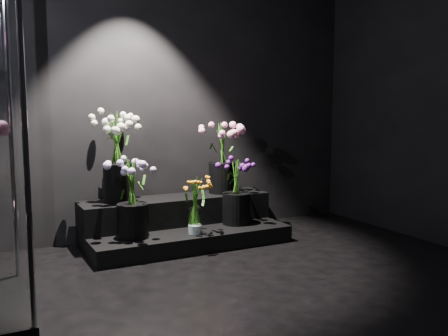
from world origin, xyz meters
TOP-DOWN VIEW (x-y plane):
  - floor at (0.00, 0.00)m, footprint 4.00×4.00m
  - wall_back at (0.00, 2.00)m, footprint 4.00×0.00m
  - display_riser at (-0.01, 1.65)m, footprint 1.77×0.79m
  - bouquet_orange_bells at (-0.02, 1.31)m, footprint 0.29×0.29m
  - bouquet_lilac at (-0.52, 1.44)m, footprint 0.47×0.47m
  - bouquet_purple at (0.47, 1.47)m, footprint 0.38×0.38m
  - bouquet_cream_roses at (-0.55, 1.77)m, footprint 0.48×0.48m
  - bouquet_pink_roses at (0.47, 1.77)m, footprint 0.51×0.51m

SIDE VIEW (x-z plane):
  - floor at x=0.00m, z-range 0.00..0.00m
  - display_riser at x=-0.01m, z-range -0.03..0.36m
  - bouquet_orange_bells at x=-0.02m, z-range 0.16..0.66m
  - bouquet_purple at x=0.47m, z-range 0.17..0.77m
  - bouquet_lilac at x=-0.52m, z-range 0.19..0.86m
  - bouquet_pink_roses at x=0.47m, z-range 0.45..1.12m
  - bouquet_cream_roses at x=-0.55m, z-range 0.45..1.24m
  - wall_back at x=0.00m, z-range -0.60..3.40m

